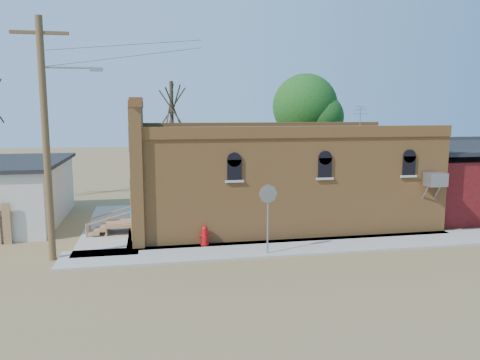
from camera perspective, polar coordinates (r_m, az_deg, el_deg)
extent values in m
plane|color=olive|center=(18.54, 3.51, -9.29)|extent=(120.00, 120.00, 0.00)
cube|color=#9E9991|center=(19.76, 7.10, -8.10)|extent=(19.00, 2.20, 0.08)
cube|color=#9E9991|center=(23.83, -15.19, -5.48)|extent=(2.60, 10.00, 0.08)
cube|color=#BB7539|center=(23.74, 4.90, 0.18)|extent=(14.00, 7.00, 4.50)
cube|color=black|center=(23.53, 4.97, 5.73)|extent=(13.80, 6.80, 0.12)
cube|color=#BB7539|center=(22.76, -12.29, 1.31)|extent=(0.50, 7.40, 5.80)
cube|color=navy|center=(21.47, -13.24, 3.82)|extent=(0.08, 1.10, 1.56)
cube|color=gray|center=(22.69, 22.74, 0.06)|extent=(0.85, 0.65, 0.60)
cube|color=#4E100D|center=(27.96, 23.95, -0.63)|extent=(5.00, 6.00, 3.20)
cylinder|color=#523420|center=(18.70, -22.58, 4.29)|extent=(0.26, 0.26, 9.00)
cube|color=#523420|center=(18.87, -23.26, 16.18)|extent=(2.00, 0.12, 0.12)
cylinder|color=gray|center=(18.57, -20.27, 12.74)|extent=(1.80, 0.08, 0.08)
cube|color=gray|center=(18.44, -17.11, 12.76)|extent=(0.45, 0.22, 0.14)
cylinder|color=#443827|center=(30.19, -8.25, 4.73)|extent=(0.24, 0.24, 7.50)
cylinder|color=#443827|center=(32.43, 7.85, 3.92)|extent=(0.28, 0.28, 6.30)
sphere|color=#154313|center=(32.34, 7.95, 8.87)|extent=(4.40, 4.40, 4.40)
cylinder|color=#B20A0E|center=(19.80, -4.31, -7.81)|extent=(0.38, 0.38, 0.07)
cylinder|color=#B20A0E|center=(19.71, -4.32, -6.85)|extent=(0.26, 0.26, 0.62)
sphere|color=#B20A0E|center=(19.62, -4.33, -5.95)|extent=(0.25, 0.25, 0.25)
cylinder|color=#B20A0E|center=(19.55, -4.27, -6.95)|extent=(0.12, 0.14, 0.11)
cylinder|color=#B20A0E|center=(19.69, -4.78, -6.85)|extent=(0.14, 0.12, 0.11)
cylinder|color=#B20A0E|center=(19.72, -3.86, -6.81)|extent=(0.14, 0.12, 0.11)
cylinder|color=gray|center=(18.37, 3.40, -5.17)|extent=(0.08, 0.08, 2.49)
cylinder|color=gray|center=(18.11, 3.45, -1.71)|extent=(0.74, 0.16, 0.75)
cylinder|color=#AD2709|center=(18.16, 3.41, -1.68)|extent=(0.74, 0.16, 0.75)
cylinder|color=#19507F|center=(23.39, -12.83, -4.43)|extent=(0.68, 0.68, 0.89)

